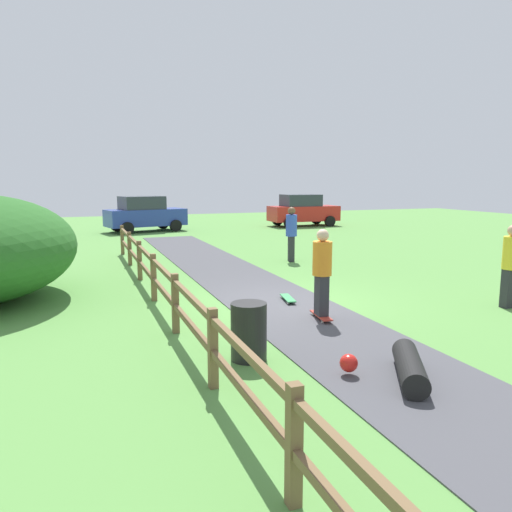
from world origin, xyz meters
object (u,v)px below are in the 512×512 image
at_px(trash_bin, 249,331).
at_px(parked_car_blue, 145,214).
at_px(skater_riding, 322,269).
at_px(parked_car_red, 303,210).
at_px(skateboard_loose, 288,298).
at_px(bystander_yellow, 511,262).
at_px(bystander_blue, 291,231).
at_px(skater_fallen, 404,367).

xyz_separation_m(trash_bin, parked_car_blue, (1.15, 20.18, 0.51)).
xyz_separation_m(skater_riding, parked_car_red, (8.56, 18.63, -0.07)).
bearing_deg(skater_riding, parked_car_red, 65.33).
bearing_deg(parked_car_blue, skater_riding, -87.11).
distance_m(skater_riding, parked_car_red, 20.50).
height_order(trash_bin, skateboard_loose, trash_bin).
relative_size(parked_car_blue, parked_car_red, 1.06).
bearing_deg(parked_car_blue, parked_car_red, 0.07).
xyz_separation_m(trash_bin, bystander_yellow, (6.40, 1.00, 0.56)).
height_order(bystander_blue, parked_car_blue, parked_car_blue).
bearing_deg(parked_car_red, skateboard_loose, -116.71).
bearing_deg(parked_car_red, bystander_yellow, -102.48).
height_order(skater_fallen, parked_car_blue, parked_car_blue).
bearing_deg(skater_riding, trash_bin, -143.23).
bearing_deg(parked_car_red, skater_riding, -114.67).
height_order(trash_bin, parked_car_blue, parked_car_blue).
height_order(skateboard_loose, bystander_blue, bystander_blue).
relative_size(skater_riding, parked_car_blue, 0.40).
relative_size(skater_riding, bystander_blue, 0.96).
distance_m(skateboard_loose, parked_car_red, 19.11).
distance_m(skater_riding, parked_car_blue, 18.64).
xyz_separation_m(skater_fallen, bystander_yellow, (4.64, 2.53, 0.81)).
bearing_deg(bystander_yellow, skateboard_loose, 153.86).
height_order(skater_fallen, skateboard_loose, skater_fallen).
distance_m(skater_fallen, skateboard_loose, 4.67).
bearing_deg(parked_car_blue, skateboard_loose, -86.93).
height_order(trash_bin, parked_car_red, parked_car_red).
height_order(skater_fallen, parked_car_red, parked_car_red).
height_order(skater_riding, skater_fallen, skater_riding).
bearing_deg(skater_riding, bystander_yellow, -7.33).
relative_size(bystander_blue, parked_car_blue, 0.42).
height_order(trash_bin, skater_riding, skater_riding).
bearing_deg(bystander_yellow, parked_car_red, 77.52).
distance_m(parked_car_blue, parked_car_red, 9.50).
relative_size(trash_bin, skater_riding, 0.50).
height_order(skater_riding, bystander_blue, bystander_blue).
distance_m(skater_fallen, parked_car_red, 23.48).
relative_size(skater_fallen, parked_car_blue, 0.31).
distance_m(trash_bin, parked_car_red, 22.83).
distance_m(skater_riding, skateboard_loose, 1.83).
relative_size(bystander_yellow, parked_car_red, 0.43).
bearing_deg(parked_car_red, parked_car_blue, -179.93).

